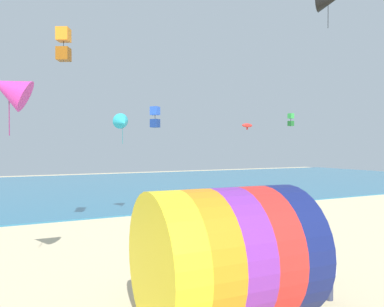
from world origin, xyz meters
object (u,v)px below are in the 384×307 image
(kite_handler, at_px, (329,274))
(kite_green_box, at_px, (291,120))
(kite_orange_box, at_px, (63,44))
(kite_red_parafoil, at_px, (247,125))
(kite_cyan_delta, at_px, (122,122))
(giant_inflatable_tube, at_px, (226,255))
(kite_black_delta, at_px, (328,0))
(kite_magenta_delta, at_px, (9,89))
(kite_blue_box, at_px, (155,117))

(kite_handler, distance_m, kite_green_box, 10.87)
(kite_orange_box, bearing_deg, kite_red_parafoil, 8.60)
(kite_cyan_delta, xyz_separation_m, kite_orange_box, (-4.18, -4.17, 3.49))
(giant_inflatable_tube, height_order, kite_handler, giant_inflatable_tube)
(giant_inflatable_tube, relative_size, kite_red_parafoil, 5.09)
(giant_inflatable_tube, bearing_deg, kite_orange_box, 103.96)
(kite_red_parafoil, bearing_deg, kite_black_delta, -84.61)
(giant_inflatable_tube, height_order, kite_magenta_delta, kite_magenta_delta)
(kite_handler, bearing_deg, giant_inflatable_tube, 176.87)
(giant_inflatable_tube, xyz_separation_m, kite_red_parafoil, (9.61, 12.76, 4.43))
(kite_cyan_delta, bearing_deg, kite_red_parafoil, -15.84)
(kite_magenta_delta, xyz_separation_m, kite_blue_box, (8.18, 7.58, -0.12))
(kite_handler, relative_size, kite_black_delta, 0.78)
(kite_magenta_delta, relative_size, kite_cyan_delta, 1.18)
(kite_green_box, distance_m, kite_orange_box, 12.61)
(kite_magenta_delta, xyz_separation_m, kite_green_box, (14.13, 2.02, -0.45))
(kite_handler, xyz_separation_m, kite_cyan_delta, (-2.17, 15.27, 5.55))
(kite_orange_box, bearing_deg, kite_black_delta, -20.07)
(kite_magenta_delta, height_order, kite_blue_box, kite_magenta_delta)
(kite_green_box, bearing_deg, giant_inflatable_tube, -139.70)
(kite_green_box, xyz_separation_m, kite_cyan_delta, (-7.45, 7.50, 0.08))
(kite_handler, bearing_deg, kite_black_delta, 44.02)
(kite_handler, relative_size, kite_magenta_delta, 0.68)
(kite_blue_box, relative_size, kite_black_delta, 0.66)
(kite_black_delta, distance_m, kite_orange_box, 14.07)
(kite_green_box, bearing_deg, kite_magenta_delta, -171.85)
(kite_red_parafoil, bearing_deg, kite_cyan_delta, 164.16)
(giant_inflatable_tube, xyz_separation_m, kite_blue_box, (2.98, 13.12, 4.79))
(kite_blue_box, xyz_separation_m, kite_cyan_delta, (-1.50, 1.95, -0.25))
(kite_cyan_delta, distance_m, kite_black_delta, 13.99)
(giant_inflatable_tube, xyz_separation_m, kite_handler, (3.65, -0.20, -1.01))
(kite_red_parafoil, bearing_deg, kite_magenta_delta, -154.04)
(kite_red_parafoil, relative_size, kite_black_delta, 0.43)
(kite_green_box, relative_size, kite_red_parafoil, 0.84)
(kite_green_box, height_order, kite_black_delta, kite_black_delta)
(kite_green_box, xyz_separation_m, kite_orange_box, (-11.63, 3.33, 3.57))
(kite_magenta_delta, relative_size, kite_orange_box, 1.39)
(kite_magenta_delta, xyz_separation_m, kite_red_parafoil, (14.82, 7.22, -0.48))
(giant_inflatable_tube, bearing_deg, kite_black_delta, 31.06)
(giant_inflatable_tube, xyz_separation_m, kite_black_delta, (10.24, 6.17, 10.84))
(kite_black_delta, bearing_deg, kite_red_parafoil, 95.39)
(kite_blue_box, height_order, kite_black_delta, kite_black_delta)
(kite_red_parafoil, bearing_deg, kite_green_box, -97.58)
(kite_magenta_delta, bearing_deg, kite_orange_box, 64.98)
(kite_handler, bearing_deg, kite_magenta_delta, 147.03)
(kite_green_box, bearing_deg, kite_red_parafoil, 82.42)
(kite_cyan_delta, bearing_deg, giant_inflatable_tube, -95.60)
(kite_handler, height_order, kite_green_box, kite_green_box)
(giant_inflatable_tube, distance_m, kite_blue_box, 14.28)
(kite_red_parafoil, relative_size, kite_orange_box, 0.52)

